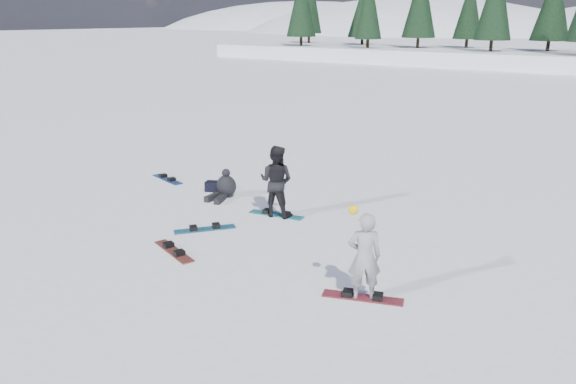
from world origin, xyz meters
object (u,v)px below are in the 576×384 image
at_px(snowboarder_man, 276,181).
at_px(snowboard_loose_b, 174,251).
at_px(seated_rider, 225,187).
at_px(snowboard_loose_c, 167,179).
at_px(gear_bag, 213,186).
at_px(snowboard_loose_a, 205,229).
at_px(snowboarder_woman, 364,256).

relative_size(snowboarder_man, snowboard_loose_b, 1.25).
height_order(seated_rider, snowboard_loose_c, seated_rider).
relative_size(seated_rider, gear_bag, 2.34).
xyz_separation_m(snowboarder_man, gear_bag, (-2.82, 0.64, -0.79)).
height_order(snowboard_loose_b, snowboard_loose_c, same).
bearing_deg(snowboarder_man, snowboard_loose_c, -19.85).
bearing_deg(seated_rider, snowboard_loose_a, -71.94).
bearing_deg(snowboard_loose_a, snowboard_loose_c, 95.57).
xyz_separation_m(gear_bag, snowboard_loose_c, (-2.05, 0.06, -0.14)).
distance_m(snowboard_loose_b, snowboard_loose_c, 5.94).
xyz_separation_m(snowboarder_man, snowboard_loose_b, (-0.43, -3.26, -0.93)).
bearing_deg(snowboarder_woman, snowboard_loose_c, -57.57).
bearing_deg(snowboard_loose_a, gear_bag, 76.55).
distance_m(snowboard_loose_b, snowboard_loose_a, 1.45).
bearing_deg(snowboarder_woman, snowboarder_man, -70.76).
xyz_separation_m(snowboard_loose_c, snowboard_loose_a, (4.05, -2.55, 0.00)).
bearing_deg(snowboard_loose_a, seated_rider, 67.96).
bearing_deg(snowboarder_woman, snowboard_loose_b, -29.83).
relative_size(snowboarder_man, snowboard_loose_c, 1.25).
xyz_separation_m(gear_bag, snowboard_loose_a, (2.00, -2.50, -0.14)).
bearing_deg(snowboarder_man, snowboard_loose_b, 70.71).
height_order(snowboarder_man, snowboard_loose_a, snowboarder_man).
bearing_deg(seated_rider, snowboard_loose_b, -77.30).
bearing_deg(snowboarder_woman, gear_bag, -62.74).
distance_m(snowboarder_man, seated_rider, 2.24).
relative_size(snowboard_loose_b, snowboard_loose_a, 1.00).
height_order(snowboarder_woman, snowboard_loose_b, snowboarder_woman).
relative_size(gear_bag, snowboard_loose_b, 0.30).
relative_size(snowboarder_man, gear_bag, 4.18).
bearing_deg(seated_rider, gear_bag, 147.95).
bearing_deg(snowboarder_woman, seated_rider, -63.43).
height_order(seated_rider, snowboard_loose_a, seated_rider).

